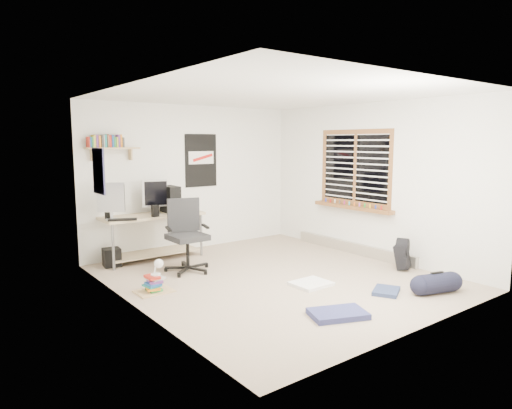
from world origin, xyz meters
TOP-DOWN VIEW (x-y plane):
  - floor at (0.00, 0.00)m, footprint 4.00×4.50m
  - ceiling at (0.00, 0.00)m, footprint 4.00×4.50m
  - back_wall at (0.00, 2.25)m, footprint 4.00×0.01m
  - left_wall at (-2.00, 0.00)m, footprint 0.01×4.50m
  - right_wall at (2.00, 0.00)m, footprint 0.01×4.50m
  - desk at (-0.92, 2.00)m, footprint 1.68×0.89m
  - monitor_left at (-1.62, 1.83)m, footprint 0.39×0.29m
  - monitor_right at (-0.87, 1.96)m, footprint 0.40×0.21m
  - pc_tower at (-0.59, 1.96)m, footprint 0.21×0.42m
  - keyboard at (-1.50, 1.71)m, footprint 0.43×0.30m
  - speaker_left at (-1.62, 1.95)m, footprint 0.11×0.11m
  - speaker_right at (-0.98, 1.71)m, footprint 0.10×0.10m
  - office_chair at (-0.81, 1.01)m, footprint 0.85×0.85m
  - wall_shelf at (-1.45, 2.14)m, footprint 0.80×0.22m
  - poster_back_wall at (0.15, 2.23)m, footprint 0.62×0.03m
  - poster_left_wall at (-1.99, 1.20)m, footprint 0.02×0.42m
  - window at (1.95, 0.30)m, footprint 0.10×1.50m
  - baseboard_heater at (1.96, 0.30)m, footprint 0.08×2.50m
  - backpack at (1.75, -0.83)m, footprint 0.33×0.30m
  - duffel_bag at (1.18, -1.73)m, footprint 0.32×0.32m
  - tshirt at (0.16, -0.55)m, footprint 0.49×0.42m
  - jeans_a at (-0.37, -1.52)m, footprint 0.70×0.58m
  - jeans_b at (0.70, -1.35)m, footprint 0.49×0.45m
  - book_stack at (-1.60, 0.45)m, footprint 0.51×0.47m
  - desk_lamp at (-1.58, 0.43)m, footprint 0.17×0.23m
  - subwoofer at (-1.61, 1.94)m, footprint 0.28×0.28m

SIDE VIEW (x-z plane):
  - floor at x=0.00m, z-range -0.01..0.00m
  - tshirt at x=0.16m, z-range 0.00..0.04m
  - jeans_b at x=0.70m, z-range 0.00..0.05m
  - jeans_a at x=-0.37m, z-range 0.00..0.06m
  - baseboard_heater at x=1.96m, z-range 0.00..0.18m
  - duffel_bag at x=1.18m, z-range -0.11..0.39m
  - subwoofer at x=-1.61m, z-range 0.00..0.28m
  - book_stack at x=-1.60m, z-range 0.01..0.29m
  - backpack at x=1.75m, z-range 0.02..0.38m
  - desk at x=-0.92m, z-range 0.00..0.73m
  - desk_lamp at x=-1.58m, z-range 0.28..0.48m
  - office_chair at x=-0.81m, z-range -0.04..1.02m
  - keyboard at x=-1.50m, z-range 0.73..0.75m
  - speaker_left at x=-1.62m, z-range 0.73..0.91m
  - speaker_right at x=-0.98m, z-range 0.73..0.91m
  - monitor_right at x=-0.87m, z-range 0.73..1.16m
  - monitor_left at x=-1.62m, z-range 0.73..1.17m
  - pc_tower at x=-0.59m, z-range 0.73..1.17m
  - back_wall at x=0.00m, z-range 0.00..2.50m
  - left_wall at x=-2.00m, z-range 0.00..2.50m
  - right_wall at x=2.00m, z-range 0.00..2.50m
  - window at x=1.95m, z-range 0.82..2.08m
  - poster_left_wall at x=-1.99m, z-range 1.20..1.80m
  - poster_back_wall at x=0.15m, z-range 1.09..2.01m
  - wall_shelf at x=-1.45m, z-range 1.66..1.90m
  - ceiling at x=0.00m, z-range 2.50..2.51m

